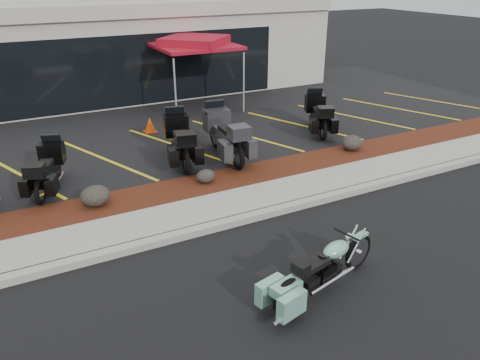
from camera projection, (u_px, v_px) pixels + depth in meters
ground at (277, 238)px, 9.46m from camera, size 90.00×90.00×0.00m
curb at (256, 216)px, 10.16m from camera, size 24.00×0.25×0.15m
sidewalk at (241, 203)px, 10.72m from camera, size 24.00×1.20×0.15m
mulch_bed at (218, 183)px, 11.69m from camera, size 24.00×1.20×0.16m
upper_lot at (151, 125)px, 16.05m from camera, size 26.00×9.60×0.15m
dealership_building at (103, 44)px, 20.31m from camera, size 18.00×8.16×4.00m
boulder_left at (95, 196)px, 10.33m from camera, size 0.66×0.55×0.46m
boulder_mid at (206, 176)px, 11.47m from camera, size 0.47×0.39×0.33m
boulder_right at (352, 143)px, 13.51m from camera, size 0.63×0.52×0.44m
hero_cruiser at (359, 247)px, 8.32m from camera, size 2.67×1.24×0.91m
touring_black_front at (54, 156)px, 11.58m from camera, size 1.43×2.14×1.16m
touring_black_mid at (176, 129)px, 13.23m from camera, size 1.35×2.45×1.35m
touring_grey at (215, 124)px, 13.54m from camera, size 1.18×2.55×1.44m
touring_black_rear at (314, 106)px, 15.56m from camera, size 1.68×2.34×1.28m
traffic_cone at (150, 125)px, 15.05m from camera, size 0.37×0.37×0.47m
popup_canopy at (195, 44)px, 16.80m from camera, size 3.07×3.07×2.61m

